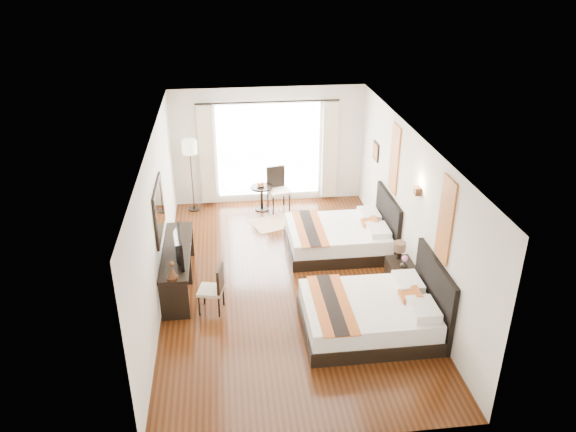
{
  "coord_description": "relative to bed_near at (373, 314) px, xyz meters",
  "views": [
    {
      "loc": [
        -1.03,
        -8.85,
        5.72
      ],
      "look_at": [
        0.06,
        0.31,
        1.22
      ],
      "focal_mm": 35.0,
      "sensor_mm": 36.0,
      "label": 1
    }
  ],
  "objects": [
    {
      "name": "wall_entry",
      "position": [
        -1.22,
        -2.15,
        1.08
      ],
      "size": [
        4.5,
        0.01,
        2.8
      ],
      "primitive_type": "cube",
      "color": "silver",
      "rests_on": "floor"
    },
    {
      "name": "wall_desk",
      "position": [
        -3.47,
        1.6,
        1.08
      ],
      "size": [
        0.01,
        7.5,
        2.8
      ],
      "primitive_type": "cube",
      "color": "silver",
      "rests_on": "floor"
    },
    {
      "name": "bed_near",
      "position": [
        0.0,
        0.0,
        0.0
      ],
      "size": [
        2.16,
        1.69,
        1.22
      ],
      "color": "black",
      "rests_on": "floor"
    },
    {
      "name": "mirror_glass",
      "position": [
        -3.42,
        1.74,
        1.23
      ],
      "size": [
        0.01,
        1.12,
        0.82
      ],
      "primitive_type": "cube",
      "color": "white",
      "rests_on": "mirror_frame"
    },
    {
      "name": "mirror_frame",
      "position": [
        -3.44,
        1.74,
        1.23
      ],
      "size": [
        0.04,
        1.25,
        0.95
      ],
      "primitive_type": "cube",
      "color": "black",
      "rests_on": "wall_desk"
    },
    {
      "name": "wall_sconce",
      "position": [
        0.97,
        1.19,
        1.6
      ],
      "size": [
        0.1,
        0.14,
        0.14
      ],
      "primitive_type": "cube",
      "color": "#422817",
      "rests_on": "wall_headboard"
    },
    {
      "name": "floor",
      "position": [
        -1.22,
        1.6,
        -0.32
      ],
      "size": [
        4.5,
        7.5,
        0.01
      ],
      "primitive_type": "cube",
      "color": "#331509",
      "rests_on": "ground"
    },
    {
      "name": "bronze_figurine",
      "position": [
        -3.21,
        0.74,
        0.59
      ],
      "size": [
        0.25,
        0.25,
        0.29
      ],
      "primitive_type": null,
      "rotation": [
        0.0,
        0.0,
        0.32
      ],
      "color": "#422817",
      "rests_on": "console_desk"
    },
    {
      "name": "floor_lamp",
      "position": [
        -3.04,
        4.99,
        1.15
      ],
      "size": [
        0.35,
        0.35,
        1.73
      ],
      "color": "black",
      "rests_on": "floor"
    },
    {
      "name": "window_glass",
      "position": [
        -1.22,
        5.33,
        0.98
      ],
      "size": [
        2.4,
        0.02,
        2.2
      ],
      "primitive_type": "cube",
      "color": "white",
      "rests_on": "wall_window"
    },
    {
      "name": "nightstand",
      "position": [
        0.81,
        1.19,
        -0.05
      ],
      "size": [
        0.44,
        0.55,
        0.52
      ],
      "primitive_type": "cube",
      "color": "black",
      "rests_on": "floor"
    },
    {
      "name": "drape_left",
      "position": [
        -2.67,
        5.23,
        0.96
      ],
      "size": [
        0.35,
        0.14,
        2.35
      ],
      "primitive_type": "cube",
      "color": "beige",
      "rests_on": "floor"
    },
    {
      "name": "art_panel_far",
      "position": [
        1.01,
        2.69,
        1.63
      ],
      "size": [
        0.03,
        0.5,
        1.35
      ],
      "primitive_type": "cube",
      "color": "maroon",
      "rests_on": "wall_headboard"
    },
    {
      "name": "ceiling",
      "position": [
        -1.22,
        1.6,
        2.47
      ],
      "size": [
        4.5,
        7.5,
        0.02
      ],
      "primitive_type": "cube",
      "color": "white",
      "rests_on": "wall_headboard"
    },
    {
      "name": "television",
      "position": [
        -3.19,
        1.35,
        0.69
      ],
      "size": [
        0.23,
        0.9,
        0.51
      ],
      "primitive_type": "imported",
      "rotation": [
        0.0,
        0.0,
        1.7
      ],
      "color": "black",
      "rests_on": "console_desk"
    },
    {
      "name": "console_desk",
      "position": [
        -3.21,
        1.74,
        0.06
      ],
      "size": [
        0.5,
        2.2,
        0.76
      ],
      "primitive_type": "cube",
      "color": "black",
      "rests_on": "floor"
    },
    {
      "name": "drape_right",
      "position": [
        0.23,
        5.23,
        0.96
      ],
      "size": [
        0.35,
        0.14,
        2.35
      ],
      "primitive_type": "cube",
      "color": "beige",
      "rests_on": "floor"
    },
    {
      "name": "wall_headboard",
      "position": [
        1.02,
        1.6,
        1.08
      ],
      "size": [
        0.01,
        7.5,
        2.8
      ],
      "primitive_type": "cube",
      "color": "silver",
      "rests_on": "floor"
    },
    {
      "name": "side_table",
      "position": [
        -1.45,
        4.82,
        -0.02
      ],
      "size": [
        0.52,
        0.52,
        0.6
      ],
      "primitive_type": "cylinder",
      "color": "black",
      "rests_on": "floor"
    },
    {
      "name": "table_lamp",
      "position": [
        0.8,
        1.33,
        0.42
      ],
      "size": [
        0.22,
        0.22,
        0.35
      ],
      "color": "black",
      "rests_on": "nightstand"
    },
    {
      "name": "jute_rug",
      "position": [
        -1.17,
        4.09,
        -0.31
      ],
      "size": [
        1.31,
        1.09,
        0.01
      ],
      "primitive_type": "cube",
      "rotation": [
        0.0,
        0.0,
        0.35
      ],
      "color": "tan",
      "rests_on": "floor"
    },
    {
      "name": "bed_far",
      "position": [
        0.04,
        2.69,
        -0.01
      ],
      "size": [
        2.09,
        1.63,
        1.18
      ],
      "color": "black",
      "rests_on": "floor"
    },
    {
      "name": "window_chair",
      "position": [
        -1.06,
        4.8,
        -0.0
      ],
      "size": [
        0.57,
        0.57,
        1.02
      ],
      "rotation": [
        0.0,
        0.0,
        -1.34
      ],
      "color": "beige",
      "rests_on": "floor"
    },
    {
      "name": "wall_window",
      "position": [
        -1.22,
        5.34,
        1.08
      ],
      "size": [
        4.5,
        0.01,
        2.8
      ],
      "primitive_type": "cube",
      "color": "silver",
      "rests_on": "floor"
    },
    {
      "name": "vase",
      "position": [
        0.8,
        0.99,
        0.25
      ],
      "size": [
        0.16,
        0.16,
        0.14
      ],
      "primitive_type": "imported",
      "rotation": [
        0.0,
        0.0,
        0.24
      ],
      "color": "black",
      "rests_on": "nightstand"
    },
    {
      "name": "art_panel_near",
      "position": [
        1.01,
        -0.0,
        1.63
      ],
      "size": [
        0.03,
        0.5,
        1.35
      ],
      "primitive_type": "cube",
      "color": "maroon",
      "rests_on": "wall_headboard"
    },
    {
      "name": "fruit_bowl",
      "position": [
        -1.47,
        4.79,
        0.31
      ],
      "size": [
        0.22,
        0.22,
        0.05
      ],
      "primitive_type": "imported",
      "rotation": [
        0.0,
        0.0,
        -0.12
      ],
      "color": "#413117",
      "rests_on": "side_table"
    },
    {
      "name": "sheer_curtain",
      "position": [
        -1.22,
        5.27,
        0.98
      ],
      "size": [
        2.3,
        0.02,
        2.1
      ],
      "primitive_type": "cube",
      "color": "white",
      "rests_on": "wall_window"
    },
    {
      "name": "desk_chair",
      "position": [
        -2.6,
        0.86,
        -0.05
      ],
      "size": [
        0.49,
        0.49,
        0.87
      ],
      "rotation": [
        0.0,
        0.0,
        2.92
      ],
      "color": "beige",
      "rests_on": "floor"
    }
  ]
}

